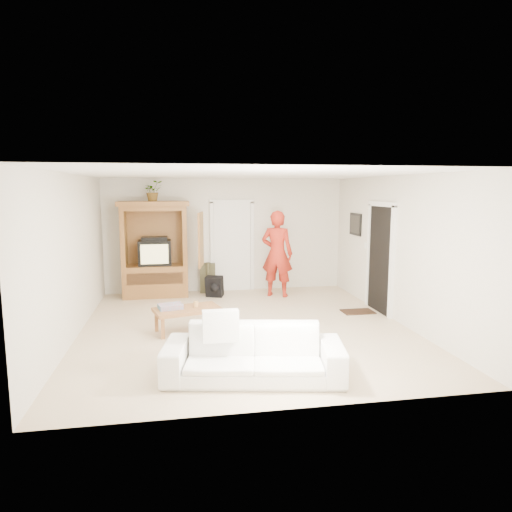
% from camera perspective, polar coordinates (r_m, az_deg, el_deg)
% --- Properties ---
extents(floor, '(6.00, 6.00, 0.00)m').
position_cam_1_polar(floor, '(7.94, -1.38, -8.91)').
color(floor, tan).
rests_on(floor, ground).
extents(ceiling, '(6.00, 6.00, 0.00)m').
position_cam_1_polar(ceiling, '(7.59, -1.45, 10.18)').
color(ceiling, white).
rests_on(ceiling, floor).
extents(wall_back, '(5.50, 0.00, 5.50)m').
position_cam_1_polar(wall_back, '(10.62, -3.82, 2.61)').
color(wall_back, silver).
rests_on(wall_back, floor).
extents(wall_front, '(5.50, 0.00, 5.50)m').
position_cam_1_polar(wall_front, '(4.76, 3.97, -4.51)').
color(wall_front, silver).
rests_on(wall_front, floor).
extents(wall_left, '(0.00, 6.00, 6.00)m').
position_cam_1_polar(wall_left, '(7.75, -21.96, -0.10)').
color(wall_left, silver).
rests_on(wall_left, floor).
extents(wall_right, '(0.00, 6.00, 6.00)m').
position_cam_1_polar(wall_right, '(8.51, 17.23, 0.84)').
color(wall_right, silver).
rests_on(wall_right, floor).
extents(armoire, '(1.82, 1.14, 2.10)m').
position_cam_1_polar(armoire, '(10.28, -12.37, 0.05)').
color(armoire, brown).
rests_on(armoire, floor).
extents(door_back, '(0.85, 0.05, 2.04)m').
position_cam_1_polar(door_back, '(10.63, -2.99, 1.11)').
color(door_back, white).
rests_on(door_back, floor).
extents(doorway_right, '(0.05, 0.90, 2.04)m').
position_cam_1_polar(doorway_right, '(9.07, 15.29, -0.43)').
color(doorway_right, black).
rests_on(doorway_right, floor).
extents(framed_picture, '(0.03, 0.60, 0.48)m').
position_cam_1_polar(framed_picture, '(10.19, 12.34, 3.90)').
color(framed_picture, black).
rests_on(framed_picture, wall_right).
extents(doormat, '(0.60, 0.40, 0.02)m').
position_cam_1_polar(doormat, '(9.10, 12.61, -6.80)').
color(doormat, '#382316').
rests_on(doormat, floor).
extents(plant, '(0.50, 0.47, 0.44)m').
position_cam_1_polar(plant, '(10.14, -12.76, 7.93)').
color(plant, '#4C7238').
rests_on(plant, armoire).
extents(man, '(0.82, 0.70, 1.90)m').
position_cam_1_polar(man, '(10.04, 2.65, 0.30)').
color(man, '#A62416').
rests_on(man, floor).
extents(sofa, '(2.35, 1.26, 0.65)m').
position_cam_1_polar(sofa, '(5.83, -0.31, -12.06)').
color(sofa, white).
rests_on(sofa, floor).
extents(coffee_table, '(1.19, 0.84, 0.40)m').
position_cam_1_polar(coffee_table, '(7.72, -8.59, -6.83)').
color(coffee_table, '#985C34').
rests_on(coffee_table, floor).
extents(towel, '(0.44, 0.36, 0.08)m').
position_cam_1_polar(towel, '(7.70, -10.65, -6.22)').
color(towel, '#CA4543').
rests_on(towel, coffee_table).
extents(candle, '(0.08, 0.08, 0.10)m').
position_cam_1_polar(candle, '(7.75, -7.53, -5.97)').
color(candle, tan).
rests_on(candle, coffee_table).
extents(backpack_black, '(0.42, 0.34, 0.45)m').
position_cam_1_polar(backpack_black, '(10.11, -5.22, -3.87)').
color(backpack_black, black).
rests_on(backpack_black, floor).
extents(backpack_olive, '(0.37, 0.28, 0.67)m').
position_cam_1_polar(backpack_olive, '(10.57, -6.07, -2.73)').
color(backpack_olive, '#47442B').
rests_on(backpack_olive, floor).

